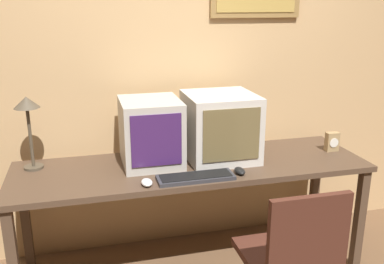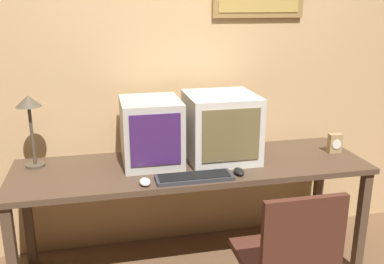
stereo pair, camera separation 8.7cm
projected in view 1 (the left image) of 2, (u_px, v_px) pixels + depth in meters
The scene contains 9 objects.
wall_back at pixel (177, 68), 2.97m from camera, with size 8.00×0.08×2.60m.
desk at pixel (192, 175), 2.74m from camera, with size 2.24×0.67×0.75m.
monitor_left at pixel (151, 132), 2.69m from camera, with size 0.37×0.42×0.41m.
monitor_right at pixel (220, 126), 2.78m from camera, with size 0.44×0.45×0.43m.
keyboard_main at pixel (196, 177), 2.48m from camera, with size 0.45×0.15×0.03m.
mouse_near_keyboard at pixel (240, 171), 2.56m from camera, with size 0.06×0.10×0.04m.
mouse_far_corner at pixel (147, 182), 2.40m from camera, with size 0.06×0.10×0.03m.
desk_clock at pixel (332, 142), 2.95m from camera, with size 0.09×0.05×0.13m.
desk_lamp at pixel (28, 113), 2.55m from camera, with size 0.15×0.15×0.45m.
Camera 1 is at (-0.64, -1.63, 1.74)m, focal length 40.00 mm.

